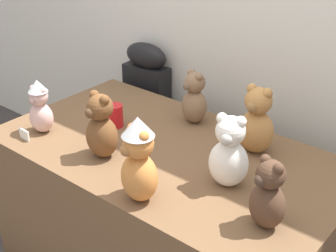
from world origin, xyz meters
name	(u,v)px	position (x,y,z in m)	size (l,w,h in m)	color
display_table	(168,217)	(0.00, 0.25, 0.37)	(1.58, 0.88, 0.74)	brown
instrument_case	(147,117)	(-0.63, 0.82, 0.49)	(0.29, 0.13, 0.96)	black
teddy_bear_mocha	(194,99)	(-0.08, 0.55, 0.87)	(0.17, 0.15, 0.27)	#7F6047
teddy_bear_blush	(40,107)	(-0.57, 0.01, 0.87)	(0.13, 0.12, 0.26)	beige
teddy_bear_snow	(229,153)	(0.35, 0.19, 0.88)	(0.19, 0.17, 0.31)	white
teddy_bear_chestnut	(101,127)	(-0.19, 0.03, 0.88)	(0.16, 0.14, 0.30)	brown
teddy_bear_caramel	(256,122)	(0.30, 0.48, 0.89)	(0.16, 0.14, 0.31)	#B27A42
teddy_bear_cocoa	(268,196)	(0.59, 0.06, 0.87)	(0.17, 0.16, 0.27)	#4C3323
teddy_bear_ginger	(139,160)	(0.15, -0.10, 0.91)	(0.19, 0.17, 0.34)	#D17F3D
party_cup_red	(115,116)	(-0.34, 0.27, 0.80)	(0.08, 0.08, 0.11)	red
name_card_front_left	(24,135)	(-0.57, -0.09, 0.77)	(0.07, 0.01, 0.05)	white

